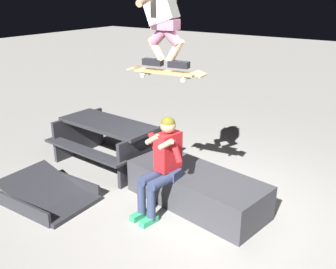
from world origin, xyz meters
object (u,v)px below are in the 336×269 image
Objects in this scene: skater_airborne at (161,14)px; kicker_ramp at (49,196)px; skateboard at (166,72)px; ledge_box_main at (196,188)px; person_sitting_on_ledge at (162,162)px; picnic_table_back at (109,136)px.

kicker_ramp is (1.33, 0.90, -2.46)m from skater_airborne.
skater_airborne reaches higher than skateboard.
kicker_ramp is at bearing 32.52° from ledge_box_main.
skateboard is at bearing 29.65° from ledge_box_main.
ledge_box_main is 1.51× the size of person_sitting_on_ledge.
picnic_table_back is (0.14, -1.42, 0.43)m from kicker_ramp.
person_sitting_on_ledge is 0.74× the size of picnic_table_back.
skateboard reaches higher than picnic_table_back.
ledge_box_main is at bearing 170.98° from picnic_table_back.
skateboard is 0.83× the size of kicker_ramp.
skateboard is 0.93× the size of skater_airborne.
ledge_box_main is 1.66m from skateboard.
picnic_table_back is (1.62, -0.72, -0.23)m from person_sitting_on_ledge.
skater_airborne is at bearing 160.61° from picnic_table_back.
picnic_table_back is at bearing -18.48° from skateboard.
kicker_ramp is at bearing 95.67° from picnic_table_back.
ledge_box_main is 1.59× the size of kicker_ramp.
person_sitting_on_ledge reaches higher than ledge_box_main.
person_sitting_on_ledge is 1.76m from kicker_ramp.
kicker_ramp is 0.70× the size of picnic_table_back.
kicker_ramp is (1.76, 1.12, -0.17)m from ledge_box_main.
skater_airborne is at bearing 27.07° from ledge_box_main.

